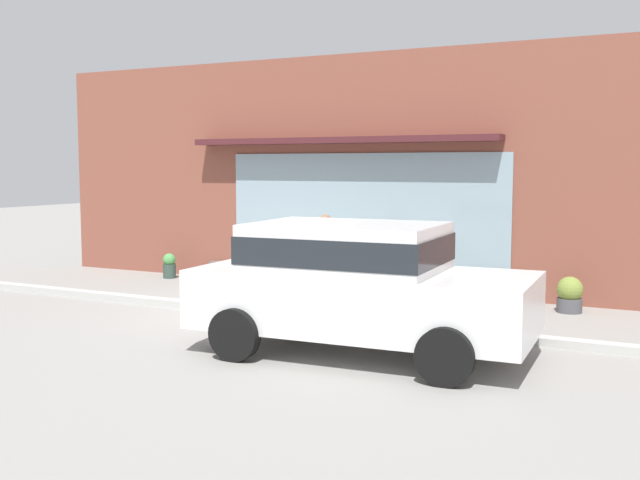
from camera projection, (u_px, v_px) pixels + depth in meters
The scene contains 10 objects.
ground_plane at pixel (264, 313), 12.52m from camera, with size 60.00×60.00×0.00m, color gray.
curb_strip at pixel (258, 312), 12.34m from camera, with size 14.00×0.24×0.12m, color #B2B2AD.
storefront at pixel (345, 174), 15.13m from camera, with size 14.00×0.81×4.64m.
fire_hydrant at pixel (360, 281), 12.85m from camera, with size 0.43×0.41×0.96m.
pedestrian_with_handbag at pixel (327, 253), 13.30m from camera, with size 0.62×0.26×1.59m.
parked_car_white at pixel (356, 281), 9.73m from camera, with size 4.44×2.25×1.71m.
potted_plant_doorstep at pixel (570, 295), 12.57m from camera, with size 0.43×0.43×0.60m.
potted_plant_corner_tall at pixel (476, 292), 13.30m from camera, with size 0.36×0.36×0.48m.
potted_plant_window_left at pixel (169, 266), 16.42m from camera, with size 0.28×0.28×0.54m.
potted_plant_near_hydrant at pixel (359, 276), 14.52m from camera, with size 0.48×0.48×0.67m.
Camera 1 is at (6.41, -10.59, 2.45)m, focal length 42.23 mm.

